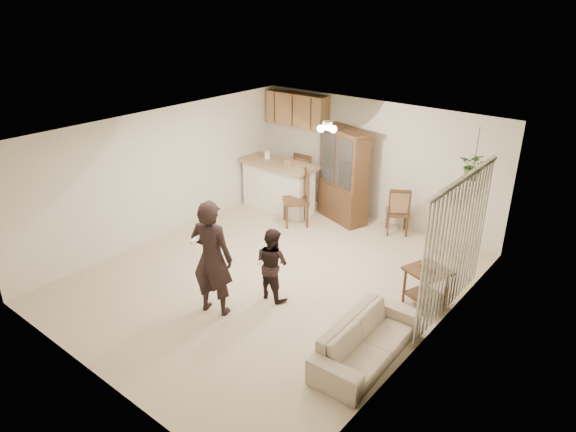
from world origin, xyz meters
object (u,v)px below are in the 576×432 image
Objects in this scene: child at (272,259)px; chair_bar at (296,193)px; china_hutch at (344,176)px; side_table at (426,287)px; sofa at (368,334)px; chair_hutch_right at (397,220)px; chair_hutch_left at (296,209)px; adult at (212,258)px.

chair_bar is (-2.03, 3.18, -0.35)m from child.
china_hutch is 3.46m from side_table.
china_hutch is (-2.76, 3.57, 0.60)m from sofa.
china_hutch is 1.97× the size of chair_hutch_right.
side_table is 3.59m from chair_hutch_left.
chair_hutch_left reaches higher than sofa.
chair_hutch_left is at bearing -53.59° from chair_bar.
china_hutch reaches higher than chair_bar.
chair_hutch_left is (0.59, -0.76, 0.00)m from chair_bar.
child is at bearing -56.70° from china_hutch.
adult reaches higher than chair_hutch_right.
adult is at bearing 99.78° from sofa.
chair_bar is (-3.96, 3.52, -0.04)m from sofa.
sofa is at bearing -43.04° from chair_bar.
adult is 0.97m from child.
chair_bar is 1.00× the size of chair_hutch_left.
side_table is 2.59m from chair_hutch_right.
chair_bar is (-1.60, 4.03, -0.57)m from adult.
sofa is 2.60× the size of side_table.
china_hutch is at bearing -26.07° from chair_hutch_right.
adult is at bearing -28.41° from chair_hutch_left.
sofa is 1.62× the size of chair_bar.
adult is 3.47m from chair_hutch_left.
adult is 1.81× the size of chair_hutch_right.
adult is 1.33× the size of child.
chair_bar is at bearing 45.88° from sofa.
side_table is at bearing -4.09° from sofa.
child reaches higher than chair_bar.
chair_bar reaches higher than chair_hutch_right.
chair_hutch_left is 1.16× the size of chair_hutch_right.
chair_bar reaches higher than sofa.
china_hutch reaches higher than side_table.
side_table is (0.05, 1.64, -0.05)m from sofa.
adult is 2.49× the size of side_table.
child is 1.17× the size of chair_bar.
chair_bar is 0.96m from chair_hutch_left.
china_hutch is 1.69× the size of chair_hutch_left.
chair_hutch_left is 2.06m from chair_hutch_right.
chair_hutch_right is at bearing 71.46° from chair_hutch_left.
chair_bar reaches higher than side_table.
sofa is at bearing 174.76° from adult.
chair_bar is at bearing -85.80° from adult.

